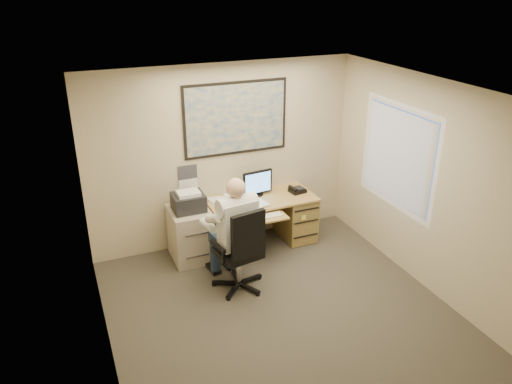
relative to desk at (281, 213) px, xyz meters
name	(u,v)px	position (x,y,z in m)	size (l,w,h in m)	color
room_shell	(291,221)	(-0.79, -1.90, 0.91)	(4.00, 4.50, 2.70)	#39352C
desk	(281,213)	(0.00, 0.00, 0.00)	(1.60, 0.97, 1.13)	tan
world_map	(236,118)	(-0.58, 0.33, 1.46)	(1.56, 0.03, 1.06)	#1E4C93
wall_calendar	(188,179)	(-1.33, 0.34, 0.64)	(0.28, 0.01, 0.42)	white
window_blinds	(397,157)	(1.18, -1.10, 1.11)	(0.06, 1.40, 1.30)	beige
filing_cabinet	(190,230)	(-1.43, -0.01, 0.01)	(0.54, 0.65, 1.05)	#B1A38F
office_chair	(239,266)	(-1.07, -1.03, -0.10)	(0.82, 0.82, 1.18)	black
person	(237,234)	(-1.06, -0.94, 0.32)	(0.64, 0.92, 1.53)	silver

